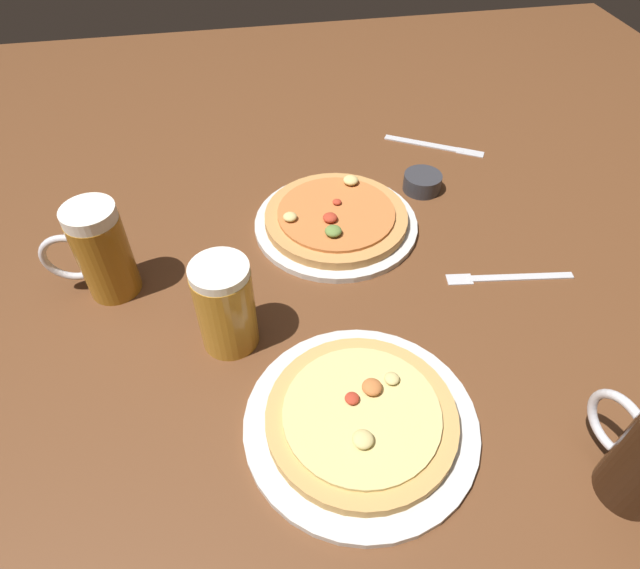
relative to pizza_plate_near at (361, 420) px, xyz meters
name	(u,v)px	position (x,y,z in m)	size (l,w,h in m)	color
ground_plane	(320,299)	(-0.01, 0.26, -0.03)	(2.40, 2.40, 0.03)	brown
pizza_plate_near	(361,420)	(0.00, 0.00, 0.00)	(0.32, 0.32, 0.05)	silver
pizza_plate_far	(336,220)	(0.05, 0.42, 0.00)	(0.31, 0.31, 0.05)	silver
beer_mug_dark	(100,252)	(-0.35, 0.33, 0.07)	(0.14, 0.08, 0.17)	#9E6619
beer_mug_amber	(224,304)	(-0.17, 0.19, 0.06)	(0.09, 0.14, 0.16)	#B27A23
ramekin_sauce	(422,182)	(0.25, 0.51, 0.00)	(0.08, 0.08, 0.04)	#333338
fork_left	(507,277)	(0.32, 0.23, -0.01)	(0.22, 0.05, 0.01)	silver
knife_right	(434,145)	(0.33, 0.66, -0.01)	(0.21, 0.13, 0.01)	silver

